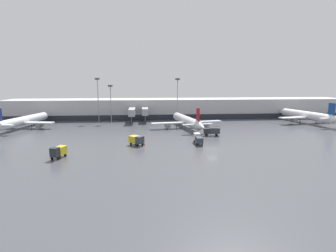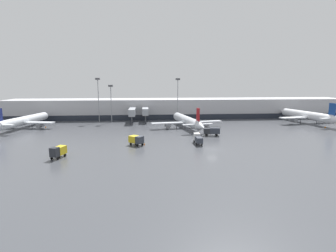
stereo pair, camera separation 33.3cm
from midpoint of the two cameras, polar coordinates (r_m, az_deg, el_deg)
ground_plane at (r=67.95m, az=9.77°, el=-5.00°), size 320.00×320.00×0.00m
terminal_building at (r=127.20m, az=2.73°, el=3.91°), size 160.00×29.15×9.00m
parked_jet_0 at (r=122.29m, az=28.24°, el=1.98°), size 25.29×34.87×9.30m
parked_jet_1 at (r=97.62m, az=4.31°, el=1.11°), size 26.98×33.81×8.51m
parked_jet_2 at (r=110.37m, az=-28.93°, el=0.97°), size 23.15×35.46×8.52m
service_truck_0 at (r=72.93m, az=6.66°, el=-2.71°), size 1.81×5.37×2.71m
service_truck_1 at (r=63.81m, az=-22.66°, el=-5.07°), size 2.88×4.39×2.72m
service_truck_2 at (r=71.36m, az=-6.79°, el=-2.93°), size 4.32×4.16×2.57m
service_truck_3 at (r=84.59m, az=9.66°, el=-1.05°), size 5.18×2.32×2.56m
traffic_cone_0 at (r=71.35m, az=-5.05°, el=-3.90°), size 0.42×0.42×0.72m
traffic_cone_1 at (r=86.90m, az=6.97°, el=-1.53°), size 0.43×0.43×0.68m
traffic_cone_2 at (r=114.67m, az=31.11°, el=-0.16°), size 0.48×0.48×0.68m
traffic_cone_4 at (r=108.62m, az=-25.02°, el=-0.17°), size 0.48×0.48×0.61m
apron_light_mast_0 at (r=113.72m, az=-12.26°, el=7.18°), size 1.80×1.80×15.78m
apron_light_mast_1 at (r=116.38m, az=-14.93°, el=8.12°), size 1.80×1.80×18.69m
apron_light_mast_4 at (r=116.39m, az=2.22°, el=8.40°), size 1.80×1.80×18.60m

